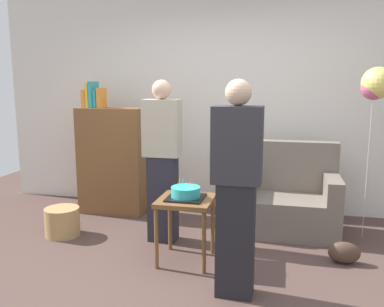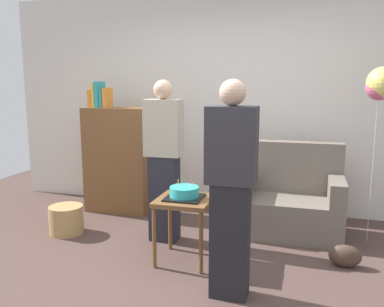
# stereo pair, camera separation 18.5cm
# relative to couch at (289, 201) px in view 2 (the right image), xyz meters

# --- Properties ---
(ground_plane) EXTENTS (8.00, 8.00, 0.00)m
(ground_plane) POSITION_rel_couch_xyz_m (-0.76, -1.34, -0.34)
(ground_plane) COLOR #4C3833
(wall_back) EXTENTS (6.00, 0.10, 2.70)m
(wall_back) POSITION_rel_couch_xyz_m (-0.76, 0.71, 1.01)
(wall_back) COLOR silver
(wall_back) RESTS_ON ground_plane
(couch) EXTENTS (1.10, 0.70, 0.96)m
(couch) POSITION_rel_couch_xyz_m (0.00, 0.00, 0.00)
(couch) COLOR #6B6056
(couch) RESTS_ON ground_plane
(bookshelf) EXTENTS (0.80, 0.36, 1.61)m
(bookshelf) POSITION_rel_couch_xyz_m (-2.10, 0.17, 0.33)
(bookshelf) COLOR brown
(bookshelf) RESTS_ON ground_plane
(side_table) EXTENTS (0.48, 0.48, 0.59)m
(side_table) POSITION_rel_couch_xyz_m (-0.87, -1.00, 0.16)
(side_table) COLOR brown
(side_table) RESTS_ON ground_plane
(birthday_cake) EXTENTS (0.32, 0.32, 0.17)m
(birthday_cake) POSITION_rel_couch_xyz_m (-0.87, -1.00, 0.30)
(birthday_cake) COLOR black
(birthday_cake) RESTS_ON side_table
(person_blowing_candles) EXTENTS (0.36, 0.22, 1.63)m
(person_blowing_candles) POSITION_rel_couch_xyz_m (-1.22, -0.57, 0.49)
(person_blowing_candles) COLOR #23232D
(person_blowing_candles) RESTS_ON ground_plane
(person_holding_cake) EXTENTS (0.36, 0.22, 1.63)m
(person_holding_cake) POSITION_rel_couch_xyz_m (-0.37, -1.49, 0.49)
(person_holding_cake) COLOR black
(person_holding_cake) RESTS_ON ground_plane
(wicker_basket) EXTENTS (0.36, 0.36, 0.30)m
(wicker_basket) POSITION_rel_couch_xyz_m (-2.29, -0.70, -0.19)
(wicker_basket) COLOR #A88451
(wicker_basket) RESTS_ON ground_plane
(handbag) EXTENTS (0.28, 0.14, 0.20)m
(handbag) POSITION_rel_couch_xyz_m (0.53, -0.74, -0.24)
(handbag) COLOR #473328
(handbag) RESTS_ON ground_plane
(balloon_bunch) EXTENTS (0.31, 0.31, 1.75)m
(balloon_bunch) POSITION_rel_couch_xyz_m (0.81, -0.08, 1.24)
(balloon_bunch) COLOR silver
(balloon_bunch) RESTS_ON ground_plane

